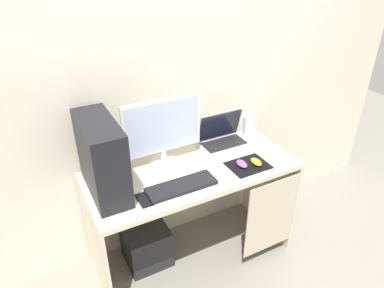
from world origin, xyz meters
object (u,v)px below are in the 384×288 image
pc_tower (102,158)px  mouse_right (256,162)px  keyboard (181,186)px  cell_phone (144,200)px  monitor (163,130)px  laptop (223,138)px  subwoofer (146,244)px  mouse_left (242,164)px  speaker (248,125)px

pc_tower → mouse_right: bearing=-11.5°
keyboard → mouse_right: size_ratio=4.38×
keyboard → cell_phone: (-0.23, -0.01, -0.01)m
pc_tower → monitor: 0.43m
keyboard → mouse_right: mouse_right is taller
keyboard → cell_phone: bearing=-177.9°
pc_tower → keyboard: (0.39, -0.18, -0.21)m
laptop → subwoofer: laptop is taller
mouse_left → pc_tower: bearing=168.9°
laptop → speaker: 0.24m
monitor → cell_phone: size_ratio=3.96×
mouse_right → subwoofer: mouse_right is taller
speaker → cell_phone: bearing=-159.5°
monitor → mouse_left: monitor is taller
mouse_left → subwoofer: mouse_left is taller
pc_tower → speaker: size_ratio=2.86×
keyboard → laptop: bearing=33.4°
monitor → subwoofer: 0.88m
speaker → mouse_right: 0.40m
pc_tower → mouse_right: 0.97m
laptop → keyboard: bearing=-146.6°
monitor → speaker: bearing=4.0°
monitor → mouse_right: 0.63m
subwoofer → monitor: bearing=12.6°
keyboard → pc_tower: bearing=155.0°
pc_tower → monitor: size_ratio=0.90×
subwoofer → cell_phone: bearing=-105.0°
laptop → subwoofer: bearing=-174.5°
pc_tower → subwoofer: bearing=18.0°
keyboard → monitor: bearing=85.7°
subwoofer → mouse_left: bearing=-21.5°
monitor → cell_phone: (-0.26, -0.31, -0.23)m
monitor → laptop: (0.47, 0.02, -0.19)m
keyboard → subwoofer: bearing=122.3°
laptop → keyboard: size_ratio=0.83×
monitor → mouse_right: size_ratio=5.36×
pc_tower → keyboard: size_ratio=1.10×
pc_tower → speaker: 1.14m
speaker → subwoofer: size_ratio=0.54×
speaker → keyboard: speaker is taller
pc_tower → laptop: 0.91m
mouse_right → monitor: bearing=149.3°
monitor → mouse_left: (0.42, -0.28, -0.22)m
pc_tower → laptop: (0.88, 0.14, -0.17)m
speaker → pc_tower: bearing=-171.6°
monitor → laptop: 0.50m
mouse_left → mouse_right: bearing=-14.7°
laptop → mouse_left: bearing=-99.0°
cell_phone → subwoofer: 0.68m
laptop → cell_phone: bearing=-155.5°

